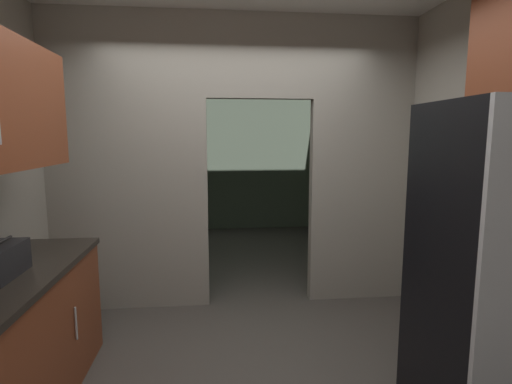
% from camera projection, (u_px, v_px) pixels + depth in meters
% --- Properties ---
extents(kitchen_partition, '(3.51, 0.12, 2.80)m').
position_uv_depth(kitchen_partition, '(229.00, 153.00, 3.83)').
color(kitchen_partition, '#9E998C').
rests_on(kitchen_partition, ground).
extents(adjoining_room_shell, '(3.51, 3.32, 2.80)m').
position_uv_depth(adjoining_room_shell, '(227.00, 154.00, 6.02)').
color(adjoining_room_shell, slate).
rests_on(adjoining_room_shell, ground).
extents(refrigerator, '(0.78, 0.74, 1.85)m').
position_uv_depth(refrigerator, '(501.00, 272.00, 2.18)').
color(refrigerator, black).
rests_on(refrigerator, ground).
extents(boombox, '(0.18, 0.37, 0.21)m').
position_uv_depth(boombox, '(0.00, 261.00, 2.21)').
color(boombox, black).
rests_on(boombox, lower_cabinet_run).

